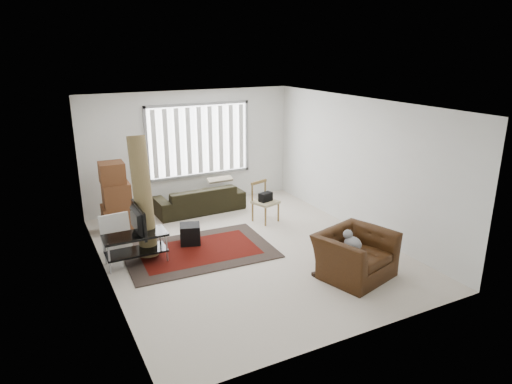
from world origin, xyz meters
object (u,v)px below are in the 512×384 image
side_chair (265,200)px  armchair (355,252)px  tv_stand (136,242)px  moving_boxes (116,199)px  sofa (199,195)px

side_chair → armchair: side_chair is taller
tv_stand → side_chair: side_chair is taller
side_chair → tv_stand: bearing=177.6°
moving_boxes → sofa: size_ratio=0.71×
tv_stand → armchair: size_ratio=0.78×
tv_stand → sofa: size_ratio=0.54×
moving_boxes → armchair: size_ratio=1.03×
sofa → side_chair: (1.04, -1.24, 0.09)m
tv_stand → moving_boxes: moving_boxes is taller
side_chair → moving_boxes: bearing=145.2°
moving_boxes → side_chair: (2.94, -0.94, -0.19)m
sofa → side_chair: 1.62m
moving_boxes → sofa: (1.90, 0.30, -0.28)m
sofa → armchair: bearing=104.3°
sofa → armchair: (1.16, -4.12, 0.04)m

